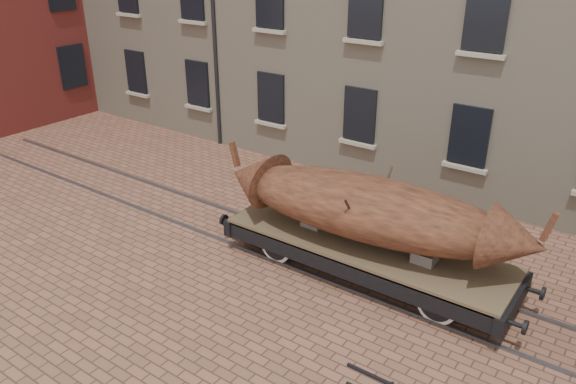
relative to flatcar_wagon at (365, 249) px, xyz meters
The scene contains 4 objects.
ground 0.86m from the flatcar_wagon, behind, with size 90.00×90.00×0.00m, color brown.
rail_track 0.84m from the flatcar_wagon, behind, with size 30.00×1.52×0.06m.
flatcar_wagon is the anchor object (origin of this frame).
iron_boat 1.08m from the flatcar_wagon, ahead, with size 7.60×2.54×1.78m.
Camera 1 is at (5.57, -10.17, 7.33)m, focal length 35.00 mm.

